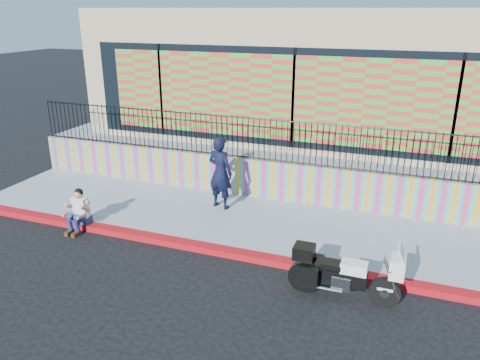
% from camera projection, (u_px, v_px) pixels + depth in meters
% --- Properties ---
extents(ground, '(90.00, 90.00, 0.00)m').
position_uv_depth(ground, '(242.00, 258.00, 10.45)').
color(ground, black).
rests_on(ground, ground).
extents(red_curb, '(16.00, 0.30, 0.15)m').
position_uv_depth(red_curb, '(242.00, 255.00, 10.42)').
color(red_curb, '#AB0E0C').
rests_on(red_curb, ground).
extents(sidewalk, '(16.00, 3.00, 0.15)m').
position_uv_depth(sidewalk, '(265.00, 225.00, 11.87)').
color(sidewalk, '#8D93A9').
rests_on(sidewalk, ground).
extents(mural_wall, '(16.00, 0.20, 1.10)m').
position_uv_depth(mural_wall, '(282.00, 181.00, 13.06)').
color(mural_wall, '#D63877').
rests_on(mural_wall, sidewalk).
extents(metal_fence, '(15.80, 0.04, 1.20)m').
position_uv_depth(metal_fence, '(284.00, 141.00, 12.67)').
color(metal_fence, black).
rests_on(metal_fence, mural_wall).
extents(elevated_platform, '(16.00, 10.00, 1.25)m').
position_uv_depth(elevated_platform, '(319.00, 139.00, 17.57)').
color(elevated_platform, '#8D93A9').
rests_on(elevated_platform, ground).
extents(storefront_building, '(14.00, 8.06, 4.00)m').
position_uv_depth(storefront_building, '(322.00, 68.00, 16.47)').
color(storefront_building, tan).
rests_on(storefront_building, elevated_platform).
extents(police_motorcycle, '(2.09, 0.69, 1.30)m').
position_uv_depth(police_motorcycle, '(343.00, 272.00, 8.84)').
color(police_motorcycle, black).
rests_on(police_motorcycle, ground).
extents(police_officer, '(0.81, 0.63, 1.98)m').
position_uv_depth(police_officer, '(220.00, 173.00, 12.41)').
color(police_officer, black).
rests_on(police_officer, sidewalk).
extents(seated_man, '(0.54, 0.71, 1.06)m').
position_uv_depth(seated_man, '(77.00, 214.00, 11.55)').
color(seated_man, navy).
rests_on(seated_man, ground).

